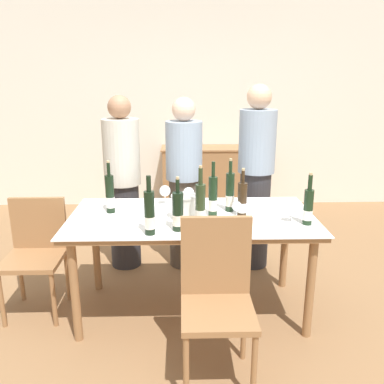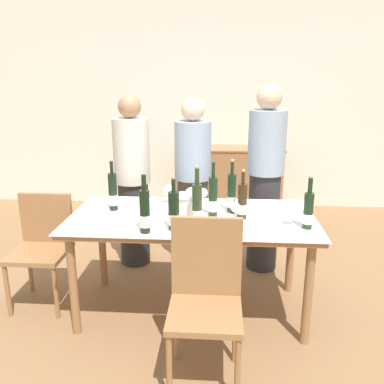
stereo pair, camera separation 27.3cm
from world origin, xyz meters
name	(u,v)px [view 1 (the left image)]	position (x,y,z in m)	size (l,w,h in m)	color
ground_plane	(192,309)	(0.00, 0.00, 0.00)	(12.00, 12.00, 0.00)	olive
back_wall	(186,103)	(0.00, 2.78, 1.40)	(8.00, 0.10, 2.80)	silver
sideboard_cabinet	(213,178)	(0.34, 2.49, 0.42)	(1.36, 0.46, 0.85)	#996B42
dining_table	(192,225)	(0.00, 0.00, 0.70)	(1.78, 0.89, 0.77)	#996B42
ice_bucket	(184,206)	(-0.05, -0.06, 0.87)	(0.19, 0.19, 0.17)	white
wine_bottle_0	(150,214)	(-0.28, -0.35, 0.91)	(0.07, 0.07, 0.39)	black
wine_bottle_1	(308,207)	(0.78, -0.20, 0.90)	(0.07, 0.07, 0.36)	black
wine_bottle_2	(213,197)	(0.15, 0.00, 0.91)	(0.07, 0.07, 0.40)	black
wine_bottle_3	(230,193)	(0.29, 0.10, 0.91)	(0.07, 0.07, 0.40)	black
wine_bottle_4	(110,195)	(-0.60, 0.09, 0.91)	(0.07, 0.07, 0.39)	black
wine_bottle_5	(242,201)	(0.36, -0.03, 0.90)	(0.07, 0.07, 0.36)	#332314
wine_bottle_6	(200,207)	(0.05, -0.23, 0.92)	(0.07, 0.07, 0.42)	#28381E
wine_bottle_7	(178,212)	(-0.10, -0.28, 0.90)	(0.07, 0.07, 0.36)	black
wine_glass_0	(200,193)	(0.07, 0.27, 0.87)	(0.07, 0.07, 0.13)	white
wine_glass_1	(237,207)	(0.31, -0.11, 0.87)	(0.07, 0.07, 0.14)	white
wine_glass_2	(293,208)	(0.69, -0.15, 0.88)	(0.08, 0.08, 0.15)	white
wine_glass_3	(191,200)	(-0.01, 0.08, 0.87)	(0.08, 0.08, 0.14)	white
wine_glass_4	(165,191)	(-0.20, 0.28, 0.88)	(0.09, 0.09, 0.15)	white
wine_glass_5	(189,193)	(-0.02, 0.19, 0.89)	(0.09, 0.09, 0.16)	white
chair_left_end	(36,247)	(-1.18, 0.08, 0.50)	(0.42, 0.42, 0.86)	#996B42
chair_near_front	(217,290)	(0.13, -0.67, 0.55)	(0.42, 0.42, 0.97)	#996B42
person_host	(123,184)	(-0.61, 0.81, 0.80)	(0.33, 0.33, 1.60)	#2D2D33
person_guest_left	(184,185)	(-0.05, 0.81, 0.79)	(0.33, 0.33, 1.58)	#51473D
person_guest_right	(256,179)	(0.60, 0.78, 0.85)	(0.33, 0.33, 1.69)	#2D2D33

